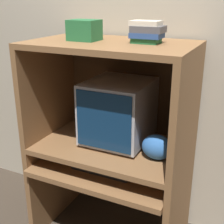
% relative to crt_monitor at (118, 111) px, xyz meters
% --- Properties ---
extents(wall_back, '(6.00, 0.06, 2.60)m').
position_rel_crt_monitor_xyz_m(wall_back, '(-0.02, 0.32, 0.33)').
color(wall_back, '#B2A893').
rests_on(wall_back, ground_plane).
extents(desk_base, '(1.04, 0.69, 0.61)m').
position_rel_crt_monitor_xyz_m(desk_base, '(-0.02, -0.12, -0.57)').
color(desk_base, brown).
rests_on(desk_base, ground_plane).
extents(desk_monitor_shelf, '(1.04, 0.65, 0.14)m').
position_rel_crt_monitor_xyz_m(desk_monitor_shelf, '(-0.02, -0.07, -0.25)').
color(desk_monitor_shelf, brown).
rests_on(desk_monitor_shelf, desk_base).
extents(hutch_upper, '(1.04, 0.65, 0.69)m').
position_rel_crt_monitor_xyz_m(hutch_upper, '(-0.02, -0.03, 0.24)').
color(hutch_upper, brown).
rests_on(hutch_upper, desk_monitor_shelf).
extents(crt_monitor, '(0.41, 0.46, 0.43)m').
position_rel_crt_monitor_xyz_m(crt_monitor, '(0.00, 0.00, 0.00)').
color(crt_monitor, '#B2B2B7').
rests_on(crt_monitor, desk_monitor_shelf).
extents(keyboard, '(0.40, 0.16, 0.03)m').
position_rel_crt_monitor_xyz_m(keyboard, '(-0.02, -0.19, -0.35)').
color(keyboard, '#2D2D30').
rests_on(keyboard, desk_base).
extents(mouse, '(0.06, 0.04, 0.03)m').
position_rel_crt_monitor_xyz_m(mouse, '(0.24, -0.17, -0.35)').
color(mouse, black).
rests_on(mouse, desk_base).
extents(snack_bag, '(0.19, 0.14, 0.16)m').
position_rel_crt_monitor_xyz_m(snack_bag, '(0.32, -0.13, -0.14)').
color(snack_bag, '#336BB7').
rests_on(snack_bag, desk_monitor_shelf).
extents(book_stack, '(0.19, 0.14, 0.13)m').
position_rel_crt_monitor_xyz_m(book_stack, '(0.20, -0.04, 0.54)').
color(book_stack, '#236638').
rests_on(book_stack, hutch_upper).
extents(storage_box, '(0.18, 0.15, 0.13)m').
position_rel_crt_monitor_xyz_m(storage_box, '(-0.20, -0.09, 0.54)').
color(storage_box, '#236638').
rests_on(storage_box, hutch_upper).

